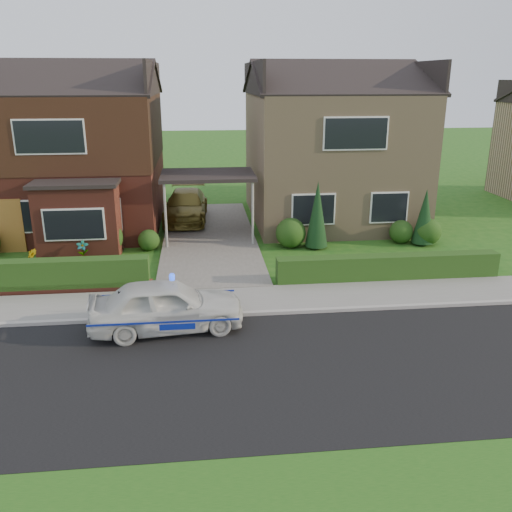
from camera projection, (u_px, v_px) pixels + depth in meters
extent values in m
plane|color=#1C5115|center=(222.00, 372.00, 12.53)|extent=(120.00, 120.00, 0.00)
cube|color=black|center=(222.00, 372.00, 12.53)|extent=(60.00, 6.00, 0.02)
cube|color=#9E9993|center=(217.00, 315.00, 15.39)|extent=(60.00, 0.16, 0.12)
cube|color=slate|center=(215.00, 301.00, 16.38)|extent=(60.00, 2.00, 0.10)
cube|color=#666059|center=(209.00, 237.00, 22.89)|extent=(3.80, 12.00, 0.12)
cube|color=maroon|center=(76.00, 161.00, 24.24)|extent=(7.20, 8.00, 5.80)
cube|color=white|center=(16.00, 217.00, 20.75)|extent=(1.80, 0.08, 1.30)
cube|color=white|center=(101.00, 215.00, 21.08)|extent=(1.60, 0.08, 1.30)
cube|color=white|center=(50.00, 137.00, 19.97)|extent=(2.60, 0.08, 1.30)
cube|color=black|center=(73.00, 128.00, 23.78)|extent=(7.26, 8.06, 2.90)
cube|color=maroon|center=(78.00, 221.00, 20.38)|extent=(3.00, 1.40, 2.70)
cube|color=black|center=(74.00, 183.00, 19.93)|extent=(3.20, 1.60, 0.14)
cube|color=tan|center=(330.00, 158.00, 25.42)|extent=(7.20, 8.00, 5.80)
cube|color=white|center=(313.00, 209.00, 21.93)|extent=(1.80, 0.08, 1.30)
cube|color=white|center=(389.00, 207.00, 22.26)|extent=(1.60, 0.08, 1.30)
cube|color=white|center=(356.00, 133.00, 21.15)|extent=(2.60, 0.08, 1.30)
cube|color=black|center=(208.00, 175.00, 22.06)|extent=(3.80, 3.00, 0.14)
cylinder|color=gray|center=(166.00, 217.00, 20.99)|extent=(0.10, 0.10, 2.70)
cylinder|color=gray|center=(253.00, 214.00, 21.34)|extent=(0.10, 0.10, 2.70)
cube|color=maroon|center=(28.00, 290.00, 16.88)|extent=(7.70, 0.25, 0.36)
cube|color=#1B3C13|center=(30.00, 294.00, 17.08)|extent=(7.50, 0.55, 0.90)
cube|color=#1B3C13|center=(387.00, 281.00, 18.17)|extent=(7.50, 0.55, 0.80)
sphere|color=#1B3C13|center=(105.00, 238.00, 20.69)|extent=(1.32, 1.32, 1.32)
sphere|color=#1B3C13|center=(149.00, 240.00, 21.21)|extent=(0.84, 0.84, 0.84)
sphere|color=#1B3C13|center=(291.00, 233.00, 21.54)|extent=(1.20, 1.20, 1.20)
sphere|color=#1B3C13|center=(401.00, 232.00, 22.14)|extent=(0.96, 0.96, 0.96)
sphere|color=#1B3C13|center=(428.00, 232.00, 21.94)|extent=(1.08, 1.08, 1.08)
cone|color=black|center=(317.00, 216.00, 21.23)|extent=(0.90, 0.90, 2.60)
cone|color=black|center=(424.00, 218.00, 21.74)|extent=(0.90, 0.90, 2.20)
imported|color=silver|center=(166.00, 306.00, 14.44)|extent=(2.09, 4.25, 1.40)
sphere|color=#193FF2|center=(173.00, 278.00, 14.21)|extent=(0.17, 0.17, 0.17)
cube|color=navy|center=(165.00, 321.00, 13.67)|extent=(3.77, 0.02, 0.05)
cube|color=navy|center=(168.00, 296.00, 15.24)|extent=(3.77, 0.01, 0.05)
ellipsoid|color=black|center=(121.00, 300.00, 14.14)|extent=(0.22, 0.17, 0.21)
sphere|color=white|center=(122.00, 301.00, 14.08)|extent=(0.11, 0.11, 0.11)
sphere|color=black|center=(122.00, 295.00, 14.08)|extent=(0.13, 0.13, 0.13)
cone|color=black|center=(120.00, 292.00, 14.06)|extent=(0.04, 0.04, 0.05)
cone|color=black|center=(123.00, 292.00, 14.07)|extent=(0.04, 0.04, 0.05)
imported|color=olive|center=(186.00, 206.00, 25.18)|extent=(2.14, 4.78, 1.36)
imported|color=gray|center=(83.00, 252.00, 19.76)|extent=(0.45, 0.32, 0.83)
imported|color=gray|center=(31.00, 261.00, 18.83)|extent=(0.59, 0.55, 0.85)
imported|color=gray|center=(46.00, 274.00, 17.61)|extent=(0.58, 0.58, 0.82)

